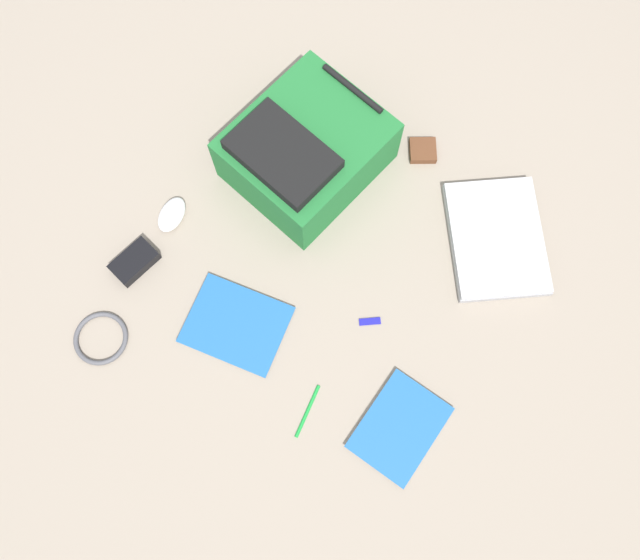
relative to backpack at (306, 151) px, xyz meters
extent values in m
plane|color=gray|center=(0.21, -0.23, -0.09)|extent=(3.44, 3.44, 0.00)
cube|color=#1E662D|center=(0.00, 0.01, -0.01)|extent=(0.38, 0.43, 0.17)
cube|color=black|center=(-0.01, -0.08, 0.10)|extent=(0.28, 0.21, 0.04)
cylinder|color=black|center=(0.03, 0.18, 0.09)|extent=(0.20, 0.05, 0.02)
cube|color=#929296|center=(0.54, 0.10, -0.08)|extent=(0.40, 0.41, 0.02)
cube|color=#B7B7BC|center=(0.54, 0.10, -0.07)|extent=(0.39, 0.40, 0.01)
cube|color=silver|center=(0.59, -0.46, -0.09)|extent=(0.17, 0.23, 0.01)
cube|color=#1E5999|center=(0.59, -0.46, -0.08)|extent=(0.18, 0.24, 0.00)
cube|color=silver|center=(0.11, -0.47, -0.09)|extent=(0.28, 0.24, 0.01)
cube|color=#1E5999|center=(0.11, -0.47, -0.08)|extent=(0.29, 0.25, 0.00)
ellipsoid|color=silver|center=(-0.22, -0.33, -0.08)|extent=(0.08, 0.12, 0.03)
torus|color=#4C4C51|center=(-0.16, -0.70, -0.09)|extent=(0.14, 0.14, 0.01)
cube|color=black|center=(-0.21, -0.49, -0.08)|extent=(0.09, 0.13, 0.03)
cylinder|color=#198C33|center=(0.38, -0.55, -0.09)|extent=(0.03, 0.14, 0.01)
cube|color=#59331E|center=(0.24, 0.22, -0.08)|extent=(0.10, 0.10, 0.02)
cube|color=#191999|center=(0.39, -0.27, -0.09)|extent=(0.05, 0.05, 0.01)
camera|label=1|loc=(0.49, -0.65, 1.54)|focal=36.25mm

